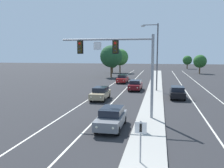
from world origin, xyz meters
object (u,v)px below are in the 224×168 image
object	(u,v)px
street_lamp_median	(156,53)
car_oncoming_darkred	(135,85)
car_receding_black	(177,92)
tree_far_right_b	(200,61)
median_sign_post	(141,136)
tree_far_left_c	(120,57)
car_oncoming_red	(122,79)
tree_far_left_b	(112,63)
tree_far_left_a	(111,56)
car_oncoming_grey	(111,118)
tree_far_right_c	(187,60)
car_oncoming_tan	(100,93)
overhead_signal_mast	(122,58)

from	to	relation	value
street_lamp_median	car_oncoming_darkred	bearing A→B (deg)	169.39
car_receding_black	tree_far_right_b	bearing A→B (deg)	77.82
median_sign_post	car_receding_black	xyz separation A→B (m)	(3.16, 19.74, -0.77)
car_oncoming_darkred	tree_far_left_c	xyz separation A→B (m)	(-7.98, 33.99, 3.83)
car_oncoming_darkred	car_oncoming_red	size ratio (longest dim) A/B	1.00
car_oncoming_red	tree_far_left_c	size ratio (longest dim) A/B	0.63
tree_far_right_b	tree_far_left_b	world-z (taller)	tree_far_right_b
street_lamp_median	tree_far_left_a	bearing A→B (deg)	117.84
median_sign_post	tree_far_left_c	size ratio (longest dim) A/B	0.31
street_lamp_median	car_oncoming_grey	size ratio (longest dim) A/B	2.23
tree_far_left_c	car_receding_black	bearing A→B (deg)	-70.79
tree_far_left_b	tree_far_right_c	size ratio (longest dim) A/B	0.94
median_sign_post	car_oncoming_red	distance (m)	35.47
tree_far_left_b	tree_far_right_c	distance (m)	34.18
car_oncoming_grey	tree_far_left_c	size ratio (longest dim) A/B	0.63
car_oncoming_tan	car_receding_black	xyz separation A→B (m)	(9.47, 2.71, 0.00)
car_oncoming_tan	tree_far_left_b	world-z (taller)	tree_far_left_b
overhead_signal_mast	tree_far_right_c	xyz separation A→B (m)	(13.41, 74.58, -2.14)
car_oncoming_tan	tree_far_right_c	xyz separation A→B (m)	(17.34, 66.58, 2.41)
street_lamp_median	car_oncoming_grey	distance (m)	20.18
street_lamp_median	tree_far_left_a	world-z (taller)	street_lamp_median
tree_far_right_c	overhead_signal_mast	bearing A→B (deg)	-100.19
overhead_signal_mast	tree_far_right_c	size ratio (longest dim) A/B	1.65
car_oncoming_tan	tree_far_right_b	distance (m)	48.07
median_sign_post	tree_far_left_a	bearing A→B (deg)	103.12
car_oncoming_tan	tree_far_right_b	size ratio (longest dim) A/B	0.83
median_sign_post	car_oncoming_darkred	bearing A→B (deg)	96.21
tree_far_left_c	tree_far_left_a	distance (m)	13.81
tree_far_right_b	street_lamp_median	bearing A→B (deg)	-108.23
car_oncoming_red	tree_far_left_c	distance (m)	25.58
overhead_signal_mast	tree_far_left_c	xyz separation A→B (m)	(-8.41, 50.74, -0.72)
street_lamp_median	tree_far_right_b	size ratio (longest dim) A/B	1.86
car_oncoming_red	car_receding_black	bearing A→B (deg)	-58.19
street_lamp_median	car_oncoming_darkred	xyz separation A→B (m)	(-3.05, 0.57, -4.97)
street_lamp_median	car_oncoming_darkred	world-z (taller)	street_lamp_median
car_oncoming_red	tree_far_right_b	size ratio (longest dim) A/B	0.83
street_lamp_median	tree_far_right_c	bearing A→B (deg)	79.54
overhead_signal_mast	car_oncoming_grey	size ratio (longest dim) A/B	1.82
tree_far_left_b	car_oncoming_red	bearing A→B (deg)	-74.48
car_oncoming_grey	tree_far_right_b	bearing A→B (deg)	75.03
overhead_signal_mast	car_oncoming_tan	xyz separation A→B (m)	(-3.93, 7.99, -4.55)
street_lamp_median	tree_far_right_c	world-z (taller)	street_lamp_median
car_receding_black	street_lamp_median	bearing A→B (deg)	118.07
car_oncoming_tan	tree_far_left_b	distance (m)	42.89
street_lamp_median	car_oncoming_tan	bearing A→B (deg)	-128.68
car_oncoming_darkred	tree_far_right_b	distance (m)	38.66
median_sign_post	tree_far_left_a	distance (m)	47.34
car_oncoming_tan	tree_far_left_a	world-z (taller)	tree_far_left_a
car_oncoming_grey	tree_far_left_b	distance (m)	54.49
street_lamp_median	car_oncoming_red	world-z (taller)	street_lamp_median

